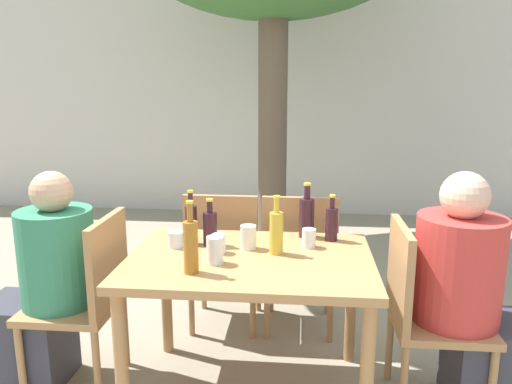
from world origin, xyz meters
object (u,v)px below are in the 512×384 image
object	(u,v)px
patio_chair_2	(224,253)
drinking_glass_4	(248,237)
person_seated_1	(473,305)
drinking_glass_1	(176,239)
wine_bottle_3	(332,223)
drinking_glass_3	(215,250)
dining_table_front	(250,275)
person_seated_0	(44,292)
patio_chair_1	(422,306)
wine_bottle_4	(210,227)
amber_bottle_1	(191,245)
patio_chair_0	(89,293)
wine_bottle_0	(307,216)
patio_chair_3	(300,255)
wine_bottle_5	(191,223)
drinking_glass_0	(309,238)
drinking_glass_2	(219,243)
oil_cruet_2	(276,231)

from	to	relation	value
patio_chair_2	drinking_glass_4	bearing A→B (deg)	111.62
person_seated_1	drinking_glass_1	size ratio (longest dim) A/B	14.00
wine_bottle_3	drinking_glass_3	xyz separation A→B (m)	(-0.55, -0.39, -0.03)
dining_table_front	drinking_glass_4	distance (m)	0.19
drinking_glass_4	person_seated_0	bearing A→B (deg)	-173.57
patio_chair_1	drinking_glass_4	xyz separation A→B (m)	(-0.84, 0.12, 0.28)
wine_bottle_4	patio_chair_2	bearing A→B (deg)	91.49
dining_table_front	amber_bottle_1	distance (m)	0.39
patio_chair_0	wine_bottle_0	size ratio (longest dim) A/B	3.05
person_seated_0	drinking_glass_1	xyz separation A→B (m)	(0.67, 0.11, 0.26)
patio_chair_1	patio_chair_3	bearing A→B (deg)	41.75
amber_bottle_1	wine_bottle_5	xyz separation A→B (m)	(-0.09, 0.39, -0.02)
patio_chair_1	drinking_glass_4	world-z (taller)	patio_chair_1
drinking_glass_1	dining_table_front	bearing A→B (deg)	-15.70
patio_chair_0	wine_bottle_4	xyz separation A→B (m)	(0.59, 0.16, 0.31)
drinking_glass_1	drinking_glass_4	xyz separation A→B (m)	(0.37, 0.01, 0.02)
amber_bottle_1	wine_bottle_0	bearing A→B (deg)	48.69
drinking_glass_0	drinking_glass_1	xyz separation A→B (m)	(-0.67, -0.06, -0.01)
dining_table_front	drinking_glass_2	distance (m)	0.22
drinking_glass_4	wine_bottle_0	bearing A→B (deg)	38.06
person_seated_1	wine_bottle_0	distance (m)	0.91
patio_chair_1	wine_bottle_5	size ratio (longest dim) A/B	3.18
person_seated_1	drinking_glass_3	world-z (taller)	person_seated_1
oil_cruet_2	wine_bottle_3	size ratio (longest dim) A/B	1.18
wine_bottle_3	drinking_glass_1	bearing A→B (deg)	-166.91
oil_cruet_2	wine_bottle_5	bearing A→B (deg)	166.81
dining_table_front	person_seated_1	distance (m)	1.05
person_seated_0	patio_chair_1	bearing A→B (deg)	90.00
patio_chair_3	wine_bottle_5	bearing A→B (deg)	41.62
amber_bottle_1	drinking_glass_1	size ratio (longest dim) A/B	3.92
amber_bottle_1	drinking_glass_4	distance (m)	0.41
patio_chair_3	drinking_glass_2	size ratio (longest dim) A/B	9.52
person_seated_1	wine_bottle_5	size ratio (longest dim) A/B	4.09
dining_table_front	drinking_glass_3	xyz separation A→B (m)	(-0.15, -0.10, 0.16)
patio_chair_1	wine_bottle_0	bearing A→B (deg)	58.00
person_seated_1	amber_bottle_1	distance (m)	1.34
drinking_glass_1	wine_bottle_4	bearing A→B (deg)	15.88
wine_bottle_5	drinking_glass_2	bearing A→B (deg)	-36.52
patio_chair_2	wine_bottle_4	distance (m)	0.59
drinking_glass_1	drinking_glass_2	xyz separation A→B (m)	(0.23, -0.07, 0.01)
person_seated_0	amber_bottle_1	xyz separation A→B (m)	(0.82, -0.23, 0.35)
dining_table_front	drinking_glass_4	world-z (taller)	drinking_glass_4
drinking_glass_2	drinking_glass_4	xyz separation A→B (m)	(0.14, 0.07, 0.01)
drinking_glass_2	patio_chair_3	bearing A→B (deg)	57.35
wine_bottle_4	drinking_glass_1	size ratio (longest dim) A/B	2.94
patio_chair_3	drinking_glass_4	world-z (taller)	patio_chair_3
wine_bottle_3	drinking_glass_1	world-z (taller)	wine_bottle_3
oil_cruet_2	wine_bottle_5	distance (m)	0.45
person_seated_0	drinking_glass_1	distance (m)	0.72
wine_bottle_5	drinking_glass_4	bearing A→B (deg)	-8.65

